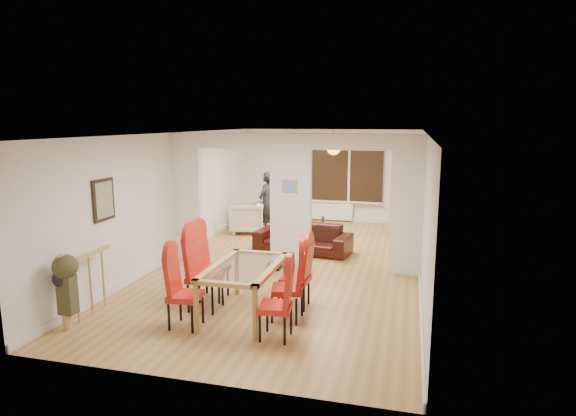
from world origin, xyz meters
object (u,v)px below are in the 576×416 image
at_px(dining_chair_la, 185,290).
at_px(television, 398,225).
at_px(armchair, 247,217).
at_px(dining_chair_ra, 276,301).
at_px(dining_chair_rb, 287,283).
at_px(sofa, 303,238).
at_px(dining_chair_lb, 205,272).
at_px(bowl, 318,227).
at_px(dining_table, 245,290).
at_px(dining_chair_lc, 212,264).
at_px(dining_chair_rc, 296,274).
at_px(person, 267,202).
at_px(coffee_table, 317,232).
at_px(bottle, 323,222).

distance_m(dining_chair_la, television, 6.81).
bearing_deg(armchair, dining_chair_ra, 9.91).
bearing_deg(television, dining_chair_ra, 146.31).
xyz_separation_m(dining_chair_rb, sofa, (-0.59, 3.65, -0.24)).
xyz_separation_m(dining_chair_lb, bowl, (0.77, 5.03, -0.35)).
xyz_separation_m(dining_chair_lb, sofa, (0.71, 3.58, -0.28)).
relative_size(dining_table, dining_chair_lb, 1.40).
distance_m(dining_chair_lc, television, 5.86).
bearing_deg(dining_chair_rc, dining_chair_la, -136.44).
bearing_deg(bowl, dining_chair_rb, -84.05).
bearing_deg(dining_chair_rc, sofa, 104.31).
bearing_deg(sofa, person, 137.71).
relative_size(dining_chair_la, dining_chair_lc, 0.93).
distance_m(dining_chair_lb, dining_chair_rc, 1.38).
xyz_separation_m(dining_chair_lb, dining_chair_lc, (-0.07, 0.44, -0.02)).
bearing_deg(sofa, dining_table, -82.84).
height_order(dining_chair_la, television, dining_chair_la).
xyz_separation_m(dining_chair_ra, television, (1.39, 6.29, -0.24)).
bearing_deg(dining_chair_lc, coffee_table, 84.77).
height_order(dining_chair_rb, armchair, dining_chair_rb).
relative_size(coffee_table, bottle, 3.09).
bearing_deg(coffee_table, dining_table, -90.94).
xyz_separation_m(dining_chair_la, dining_chair_lb, (-0.00, 0.66, 0.05)).
distance_m(dining_chair_ra, sofa, 4.33).
relative_size(dining_chair_la, coffee_table, 1.18).
relative_size(sofa, television, 2.14).
height_order(dining_table, dining_chair_lc, dining_chair_lc).
bearing_deg(dining_chair_lb, dining_chair_lc, 99.44).
relative_size(dining_table, television, 1.68).
bearing_deg(dining_chair_ra, dining_chair_rb, 83.79).
xyz_separation_m(sofa, person, (-1.29, 1.56, 0.48)).
bearing_deg(dining_chair_rc, coffee_table, 100.56).
height_order(dining_chair_lb, sofa, dining_chair_lb).
relative_size(dining_table, bottle, 5.62).
bearing_deg(dining_chair_rc, person, 115.49).
bearing_deg(dining_chair_rb, dining_chair_lb, 164.92).
xyz_separation_m(dining_table, television, (2.04, 5.66, -0.10)).
distance_m(dining_chair_lb, dining_chair_ra, 1.49).
height_order(dining_table, dining_chair_rc, dining_chair_rc).
xyz_separation_m(dining_chair_lb, person, (-0.58, 5.14, 0.20)).
xyz_separation_m(sofa, armchair, (-1.79, 1.44, 0.09)).
bearing_deg(dining_chair_rb, dining_chair_lc, 147.69).
height_order(dining_chair_la, dining_chair_rb, dining_chair_rb).
bearing_deg(dining_chair_rb, dining_chair_rc, 77.63).
relative_size(dining_chair_ra, television, 1.06).
height_order(dining_table, bottle, dining_table).
height_order(armchair, bottle, armchair).
xyz_separation_m(dining_table, dining_chair_lc, (-0.73, 0.52, 0.19)).
bearing_deg(television, bottle, 82.13).
distance_m(dining_table, coffee_table, 5.16).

